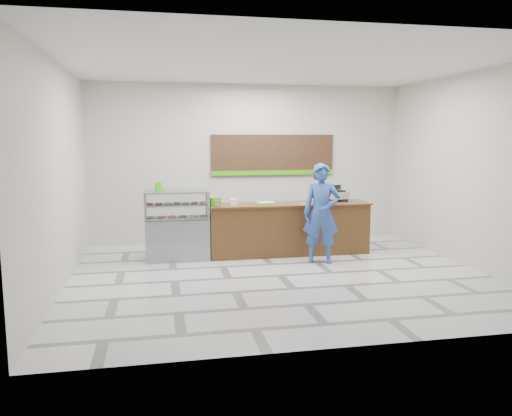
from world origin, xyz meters
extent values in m
plane|color=silver|center=(0.00, 0.00, 0.00)|extent=(7.00, 7.00, 0.00)
plane|color=beige|center=(0.00, 3.00, 1.75)|extent=(7.00, 0.00, 7.00)
plane|color=silver|center=(0.00, 0.00, 3.50)|extent=(7.00, 7.00, 0.00)
cube|color=#563619|center=(0.55, 1.55, 0.50)|extent=(3.20, 0.70, 1.00)
cube|color=#563619|center=(0.55, 1.55, 1.01)|extent=(3.26, 0.76, 0.03)
cube|color=gray|center=(-1.67, 1.55, 0.40)|extent=(1.20, 0.70, 0.80)
cube|color=white|center=(-1.67, 1.55, 1.05)|extent=(1.20, 0.70, 0.50)
cube|color=gray|center=(-1.67, 1.55, 1.31)|extent=(1.22, 0.72, 0.03)
cube|color=silver|center=(-1.67, 1.55, 0.82)|extent=(1.14, 0.64, 0.02)
cube|color=silver|center=(-1.67, 1.55, 1.06)|extent=(1.14, 0.64, 0.02)
torus|color=#9C6830|center=(-2.17, 1.45, 0.85)|extent=(0.15, 0.15, 0.05)
torus|color=#DA618C|center=(-1.97, 1.45, 0.85)|extent=(0.15, 0.15, 0.05)
torus|color=#DA618C|center=(-1.77, 1.45, 0.85)|extent=(0.15, 0.15, 0.05)
torus|color=#9C6830|center=(-1.57, 1.45, 0.85)|extent=(0.15, 0.15, 0.05)
torus|color=#94E588|center=(-1.37, 1.45, 0.85)|extent=(0.15, 0.15, 0.05)
torus|color=#DA618C|center=(-1.17, 1.45, 0.85)|extent=(0.15, 0.15, 0.05)
torus|color=#DA618C|center=(-2.17, 1.60, 1.09)|extent=(0.15, 0.15, 0.05)
torus|color=#9C6830|center=(-2.00, 1.60, 1.09)|extent=(0.15, 0.15, 0.05)
torus|color=#94E588|center=(-1.84, 1.60, 1.09)|extent=(0.15, 0.15, 0.05)
torus|color=#DA618C|center=(-1.67, 1.60, 1.09)|extent=(0.15, 0.15, 0.05)
torus|color=#94E588|center=(-1.50, 1.60, 1.09)|extent=(0.15, 0.15, 0.05)
torus|color=#9C6830|center=(-1.34, 1.60, 1.09)|extent=(0.15, 0.15, 0.05)
torus|color=#DA618C|center=(-1.17, 1.60, 1.09)|extent=(0.15, 0.15, 0.05)
cube|color=black|center=(0.55, 2.96, 1.95)|extent=(2.80, 0.05, 0.90)
cube|color=#37B80B|center=(0.55, 2.93, 1.55)|extent=(2.80, 0.02, 0.10)
cube|color=black|center=(1.63, 1.72, 1.06)|extent=(0.36, 0.36, 0.05)
cube|color=gray|center=(1.63, 1.72, 1.15)|extent=(0.47, 0.48, 0.14)
cube|color=black|center=(1.63, 1.65, 1.24)|extent=(0.30, 0.26, 0.04)
cube|color=gray|center=(1.63, 1.82, 1.30)|extent=(0.31, 0.19, 0.14)
cube|color=black|center=(1.63, 1.77, 1.31)|extent=(0.22, 0.10, 0.09)
cube|color=black|center=(1.15, 1.56, 1.05)|extent=(0.09, 0.15, 0.04)
cube|color=#4ECD0F|center=(0.08, 1.64, 1.04)|extent=(0.38, 0.28, 0.02)
cube|color=white|center=(0.10, 1.64, 1.05)|extent=(0.28, 0.19, 0.00)
cube|color=white|center=(-0.56, 1.52, 1.09)|extent=(0.16, 0.16, 0.12)
cylinder|color=silver|center=(-0.91, 1.51, 1.08)|extent=(0.07, 0.07, 0.11)
cube|color=#37B80B|center=(-0.95, 1.39, 1.12)|extent=(0.22, 0.17, 0.17)
cylinder|color=#DA618C|center=(0.82, 1.40, 1.03)|extent=(0.17, 0.17, 0.00)
cylinder|color=#37B80B|center=(-2.02, 1.73, 1.40)|extent=(0.09, 0.09, 0.14)
cylinder|color=#37B80B|center=(-1.97, 1.74, 1.40)|extent=(0.10, 0.10, 0.15)
imported|color=#2A4C98|center=(0.97, 0.76, 0.93)|extent=(0.79, 0.64, 1.86)
camera|label=1|loc=(-2.01, -8.01, 2.32)|focal=35.00mm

